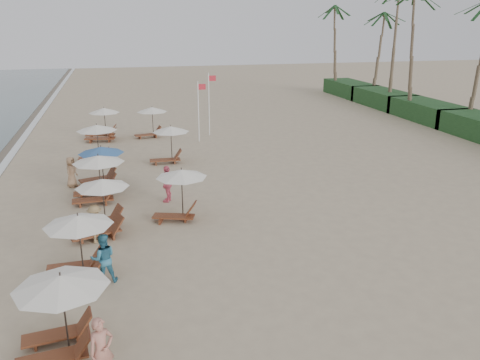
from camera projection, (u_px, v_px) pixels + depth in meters
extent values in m
plane|color=tan|center=(251.00, 262.00, 18.01)|extent=(160.00, 160.00, 0.00)
cube|color=#193D1C|center=(427.00, 111.00, 43.16)|extent=(3.20, 8.00, 1.60)
cube|color=#193D1C|center=(383.00, 98.00, 50.08)|extent=(3.20, 8.00, 1.60)
cube|color=#193D1C|center=(350.00, 89.00, 57.00)|extent=(3.20, 8.00, 1.60)
cylinder|color=brown|center=(474.00, 67.00, 38.41)|extent=(0.36, 0.36, 9.80)
cylinder|color=brown|center=(416.00, 57.00, 42.67)|extent=(0.36, 0.36, 10.60)
cylinder|color=brown|center=(394.00, 49.00, 47.55)|extent=(0.36, 0.36, 11.40)
cylinder|color=brown|center=(375.00, 58.00, 52.93)|extent=(0.36, 0.36, 9.00)
cylinder|color=brown|center=(338.00, 51.00, 57.18)|extent=(0.36, 0.36, 9.80)
cylinder|color=black|center=(65.00, 316.00, 12.80)|extent=(0.05, 0.05, 2.19)
cone|color=white|center=(61.00, 281.00, 12.50)|extent=(2.44, 2.44, 0.35)
cylinder|color=black|center=(81.00, 248.00, 16.54)|extent=(0.05, 0.05, 2.22)
cone|color=white|center=(78.00, 220.00, 16.23)|extent=(2.28, 2.28, 0.35)
cylinder|color=black|center=(104.00, 207.00, 20.13)|extent=(0.05, 0.05, 2.26)
cone|color=white|center=(102.00, 183.00, 19.81)|extent=(2.16, 2.16, 0.35)
cylinder|color=black|center=(100.00, 179.00, 23.81)|extent=(0.05, 0.05, 2.18)
cone|color=white|center=(98.00, 159.00, 23.51)|extent=(2.45, 2.45, 0.35)
cylinder|color=black|center=(103.00, 167.00, 25.98)|extent=(0.05, 0.05, 2.04)
cone|color=#325C93|center=(101.00, 150.00, 25.70)|extent=(2.37, 2.37, 0.35)
cylinder|color=black|center=(98.00, 145.00, 30.00)|extent=(0.05, 0.05, 2.32)
cone|color=white|center=(97.00, 128.00, 29.67)|extent=(2.39, 2.39, 0.35)
cylinder|color=black|center=(105.00, 125.00, 35.94)|extent=(0.05, 0.05, 2.28)
cone|color=white|center=(104.00, 110.00, 35.62)|extent=(2.21, 2.21, 0.35)
cylinder|color=black|center=(182.00, 195.00, 21.73)|extent=(0.05, 0.05, 2.15)
cone|color=white|center=(181.00, 173.00, 21.43)|extent=(2.24, 2.24, 0.35)
cylinder|color=black|center=(171.00, 145.00, 30.40)|extent=(0.05, 0.05, 2.15)
cone|color=white|center=(171.00, 129.00, 30.10)|extent=(2.24, 2.24, 0.35)
cylinder|color=black|center=(153.00, 122.00, 37.00)|extent=(0.05, 0.05, 2.15)
cone|color=white|center=(152.00, 109.00, 36.70)|extent=(2.24, 2.24, 0.35)
imported|color=#AF6F5F|center=(102.00, 350.00, 11.85)|extent=(0.74, 0.63, 1.71)
imported|color=teal|center=(103.00, 258.00, 16.39)|extent=(0.89, 0.72, 1.73)
imported|color=olive|center=(95.00, 224.00, 19.38)|extent=(0.67, 1.05, 1.55)
imported|color=#D5556C|center=(168.00, 184.00, 23.73)|extent=(0.86, 1.14, 1.80)
imported|color=#9E7856|center=(71.00, 172.00, 25.87)|extent=(0.80, 0.93, 1.62)
cylinder|color=silver|center=(198.00, 112.00, 35.14)|extent=(0.08, 0.08, 4.31)
cube|color=#B6222D|center=(202.00, 87.00, 34.66)|extent=(0.55, 0.02, 0.40)
cylinder|color=silver|center=(209.00, 105.00, 37.10)|extent=(0.08, 0.08, 4.67)
cube|color=#B6222D|center=(212.00, 78.00, 36.56)|extent=(0.55, 0.02, 0.40)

